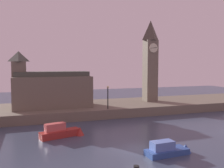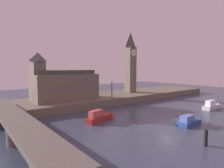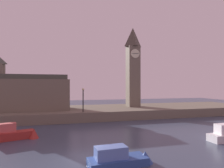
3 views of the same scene
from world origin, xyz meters
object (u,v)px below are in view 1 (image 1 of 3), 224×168
Objects in this scene: clock_tower at (150,60)px; parliament_hall at (49,89)px; boat_tour_blue at (171,150)px; streetlamp at (108,94)px; boat_dinghy_red at (63,132)px.

parliament_hall is (-18.91, -0.88, -4.98)m from clock_tower.
parliament_hall is at bearing 113.62° from boat_tour_blue.
streetlamp is 17.33m from boat_tour_blue.
clock_tower is 2.78× the size of boat_dinghy_red.
clock_tower is at bearing 28.38° from streetlamp.
boat_dinghy_red is at bearing -87.77° from parliament_hall.
boat_dinghy_red reaches higher than boat_tour_blue.
clock_tower is at bearing 36.31° from boat_dinghy_red.
clock_tower is 26.04m from boat_tour_blue.
boat_dinghy_red is (-8.12, -7.97, -3.20)m from streetlamp.
parliament_hall is 23.98m from boat_tour_blue.
parliament_hall is 2.26× the size of boat_dinghy_red.
boat_tour_blue is 0.89× the size of boat_dinghy_red.
streetlamp is 0.74× the size of boat_tour_blue.
boat_dinghy_red is at bearing -135.53° from streetlamp.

